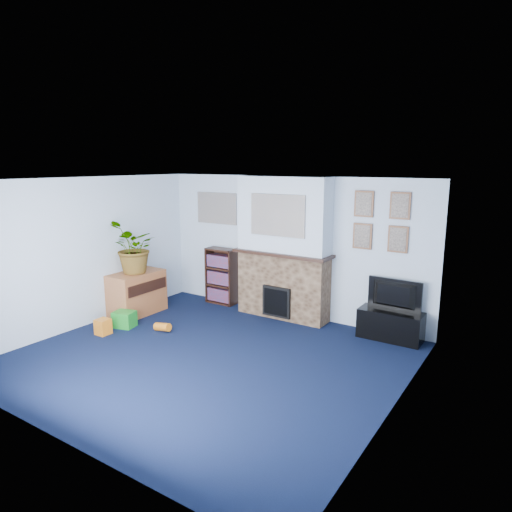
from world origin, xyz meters
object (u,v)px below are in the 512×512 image
Objects in this scene: television at (393,295)px; tv_stand at (390,325)px; bookshelf at (222,277)px; sideboard at (137,294)px.

tv_stand is at bearing 92.51° from television.
bookshelf reaches higher than tv_stand.
television reaches higher than tv_stand.
television is at bearing -1.00° from bookshelf.
bookshelf is at bearing 1.51° from television.
bookshelf reaches higher than television.
television is (0.00, 0.02, 0.45)m from tv_stand.
tv_stand is 0.89× the size of bookshelf.
sideboard is at bearing 19.46° from television.
sideboard is (-4.11, -1.23, 0.12)m from tv_stand.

